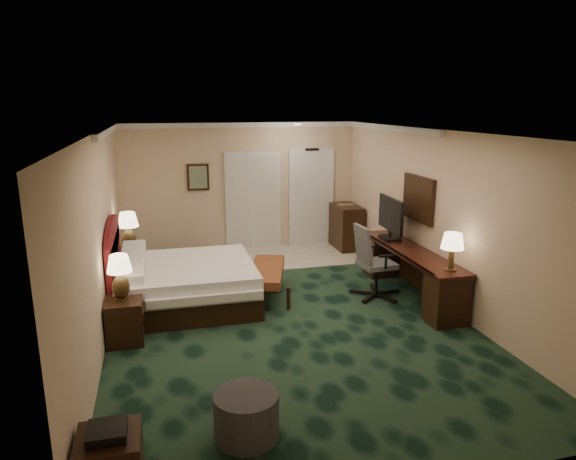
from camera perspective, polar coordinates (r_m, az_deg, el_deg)
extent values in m
cube|color=black|center=(7.82, -0.51, -9.34)|extent=(5.00, 7.50, 0.00)
cube|color=white|center=(7.20, -0.56, 10.83)|extent=(5.00, 7.50, 0.00)
cube|color=beige|center=(11.00, -5.24, 4.77)|extent=(5.00, 0.00, 2.70)
cube|color=beige|center=(4.05, 12.59, -11.85)|extent=(5.00, 0.00, 2.70)
cube|color=beige|center=(7.23, -20.14, -0.85)|extent=(0.00, 7.50, 2.70)
cube|color=beige|center=(8.34, 16.40, 1.31)|extent=(0.00, 7.50, 2.70)
cube|color=beige|center=(10.67, 0.44, -2.87)|extent=(3.20, 1.70, 0.01)
cube|color=silver|center=(11.37, 2.57, 3.57)|extent=(1.02, 0.06, 2.18)
cube|color=silver|center=(11.06, -3.89, 3.26)|extent=(1.20, 0.06, 2.10)
cube|color=#4D7161|center=(10.82, -9.96, 5.80)|extent=(0.45, 0.06, 0.55)
cube|color=white|center=(8.79, 14.29, 3.41)|extent=(0.05, 0.95, 0.75)
cube|color=white|center=(8.23, -11.14, -5.94)|extent=(2.07, 1.92, 0.66)
cube|color=black|center=(7.21, -17.66, -9.58)|extent=(0.47, 0.54, 0.58)
cube|color=black|center=(9.64, -17.02, -3.70)|extent=(0.43, 0.49, 0.54)
cube|color=brown|center=(8.44, -2.34, -5.77)|extent=(0.89, 1.53, 0.49)
cylinder|color=#2F3031|center=(5.16, -4.65, -19.86)|extent=(0.74, 0.74, 0.44)
cube|color=black|center=(8.63, 13.40, -4.69)|extent=(0.58, 2.71, 0.78)
cube|color=black|center=(9.02, 11.33, 1.25)|extent=(0.13, 0.95, 0.74)
cube|color=black|center=(11.21, 6.49, 0.34)|extent=(0.50, 0.90, 0.95)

